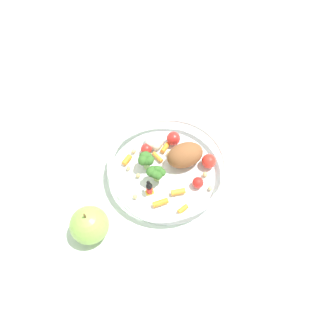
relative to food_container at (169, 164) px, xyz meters
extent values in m
plane|color=silver|center=(-0.03, -0.01, -0.03)|extent=(2.40, 2.40, 0.00)
cylinder|color=white|center=(-0.01, 0.00, -0.02)|extent=(0.25, 0.25, 0.01)
torus|color=white|center=(-0.01, 0.00, 0.01)|extent=(0.26, 0.26, 0.01)
ellipsoid|color=brown|center=(0.02, -0.04, 0.01)|extent=(0.08, 0.10, 0.06)
cylinder|color=#7FAD5B|center=(0.00, 0.05, -0.01)|extent=(0.01, 0.01, 0.02)
sphere|color=#386B28|center=(0.01, 0.05, 0.01)|extent=(0.02, 0.02, 0.02)
sphere|color=#386B28|center=(0.01, 0.05, 0.01)|extent=(0.02, 0.02, 0.02)
sphere|color=#386B28|center=(0.00, 0.06, 0.01)|extent=(0.02, 0.02, 0.02)
sphere|color=#386B28|center=(0.00, 0.06, 0.01)|extent=(0.02, 0.02, 0.02)
sphere|color=#386B28|center=(0.00, 0.05, 0.01)|extent=(0.02, 0.02, 0.02)
sphere|color=#386B28|center=(0.00, 0.04, 0.01)|extent=(0.02, 0.02, 0.02)
sphere|color=#386B28|center=(0.00, 0.04, 0.01)|extent=(0.02, 0.02, 0.02)
sphere|color=#386B28|center=(0.01, 0.05, 0.01)|extent=(0.02, 0.02, 0.02)
cylinder|color=#8EB766|center=(-0.03, 0.03, -0.01)|extent=(0.01, 0.01, 0.02)
sphere|color=#386B28|center=(-0.03, 0.03, 0.02)|extent=(0.02, 0.02, 0.02)
sphere|color=#386B28|center=(-0.03, 0.03, 0.01)|extent=(0.02, 0.02, 0.02)
sphere|color=#386B28|center=(-0.03, 0.04, 0.02)|extent=(0.02, 0.02, 0.02)
sphere|color=#386B28|center=(-0.04, 0.03, 0.02)|extent=(0.02, 0.02, 0.02)
sphere|color=#386B28|center=(-0.04, 0.02, 0.02)|extent=(0.02, 0.02, 0.02)
sphere|color=#386B28|center=(-0.03, 0.02, 0.02)|extent=(0.02, 0.02, 0.02)
sphere|color=#386B28|center=(-0.03, 0.02, 0.02)|extent=(0.02, 0.02, 0.02)
sphere|color=silver|center=(0.08, 0.03, -0.01)|extent=(0.02, 0.02, 0.02)
sphere|color=silver|center=(0.07, 0.04, 0.00)|extent=(0.03, 0.03, 0.03)
sphere|color=silver|center=(0.06, 0.04, 0.00)|extent=(0.03, 0.03, 0.03)
sphere|color=silver|center=(0.06, 0.03, -0.01)|extent=(0.03, 0.03, 0.03)
sphere|color=silver|center=(0.06, 0.02, -0.01)|extent=(0.02, 0.02, 0.02)
sphere|color=silver|center=(0.07, 0.03, -0.01)|extent=(0.03, 0.03, 0.03)
cube|color=yellow|center=(-0.06, 0.04, -0.02)|extent=(0.02, 0.02, 0.00)
cylinder|color=red|center=(-0.06, 0.04, -0.01)|extent=(0.02, 0.02, 0.02)
sphere|color=black|center=(-0.06, 0.04, 0.01)|extent=(0.01, 0.01, 0.01)
sphere|color=black|center=(-0.07, 0.04, 0.01)|extent=(0.01, 0.01, 0.01)
sphere|color=black|center=(-0.05, 0.04, 0.01)|extent=(0.01, 0.01, 0.01)
cylinder|color=orange|center=(0.02, 0.09, -0.01)|extent=(0.03, 0.02, 0.01)
cylinder|color=orange|center=(-0.10, -0.03, -0.01)|extent=(0.02, 0.02, 0.01)
cylinder|color=orange|center=(0.05, 0.01, -0.01)|extent=(0.03, 0.02, 0.01)
cylinder|color=orange|center=(-0.06, -0.02, -0.01)|extent=(0.02, 0.03, 0.01)
cylinder|color=orange|center=(-0.09, 0.02, -0.01)|extent=(0.02, 0.04, 0.01)
cylinder|color=orange|center=(0.03, 0.03, -0.02)|extent=(0.03, 0.03, 0.01)
sphere|color=red|center=(0.04, 0.05, -0.01)|extent=(0.03, 0.03, 0.03)
sphere|color=red|center=(-0.04, -0.06, -0.01)|extent=(0.02, 0.02, 0.02)
sphere|color=red|center=(0.07, -0.01, 0.00)|extent=(0.03, 0.03, 0.03)
sphere|color=red|center=(0.01, -0.09, 0.00)|extent=(0.03, 0.03, 0.03)
sphere|color=tan|center=(-0.07, 0.07, -0.01)|extent=(0.01, 0.01, 0.01)
sphere|color=#D1B775|center=(-0.05, -0.09, -0.01)|extent=(0.01, 0.01, 0.01)
sphere|color=#D1B775|center=(0.04, 0.08, -0.01)|extent=(0.01, 0.01, 0.01)
sphere|color=tan|center=(0.00, 0.09, -0.02)|extent=(0.01, 0.01, 0.01)
sphere|color=tan|center=(-0.02, 0.07, -0.01)|extent=(0.01, 0.01, 0.01)
sphere|color=tan|center=(-0.02, -0.08, -0.01)|extent=(0.01, 0.01, 0.01)
sphere|color=#D1B775|center=(0.04, 0.00, -0.01)|extent=(0.01, 0.01, 0.01)
sphere|color=#8CB74C|center=(-0.15, 0.16, 0.01)|extent=(0.08, 0.08, 0.08)
cylinder|color=brown|center=(-0.15, 0.16, 0.05)|extent=(0.00, 0.00, 0.01)
camera|label=1|loc=(-0.40, 0.01, 0.62)|focal=36.05mm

